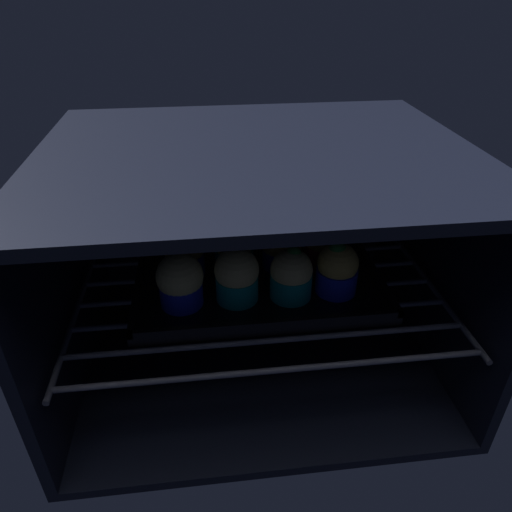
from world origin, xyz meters
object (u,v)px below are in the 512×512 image
(muffin_row1_col3, at_px, (324,243))
(muffin_row2_col2, at_px, (274,225))
(muffin_row2_col3, at_px, (316,221))
(muffin_row2_col0, at_px, (182,229))
(baking_tray, at_px, (256,271))
(muffin_row0_col2, at_px, (291,275))
(muffin_row0_col1, at_px, (237,276))
(muffin_row0_col3, at_px, (337,269))
(muffin_row1_col2, at_px, (281,246))
(muffin_row1_col0, at_px, (184,255))
(muffin_row1_col1, at_px, (234,250))
(muffin_row0_col0, at_px, (180,281))
(muffin_row2_col1, at_px, (231,229))

(muffin_row1_col3, bearing_deg, muffin_row2_col2, 131.38)
(muffin_row2_col3, bearing_deg, muffin_row2_col0, -179.57)
(muffin_row2_col3, bearing_deg, baking_tray, -146.94)
(muffin_row0_col2, bearing_deg, muffin_row0_col1, 178.11)
(baking_tray, height_order, muffin_row0_col3, muffin_row0_col3)
(muffin_row1_col2, bearing_deg, muffin_row1_col0, -177.73)
(muffin_row1_col0, height_order, muffin_row1_col2, muffin_row1_col2)
(muffin_row0_col2, height_order, muffin_row2_col2, muffin_row0_col2)
(muffin_row1_col2, bearing_deg, muffin_row0_col1, -134.15)
(baking_tray, distance_m, muffin_row1_col1, 0.05)
(muffin_row0_col2, bearing_deg, muffin_row0_col0, 179.96)
(muffin_row0_col1, bearing_deg, muffin_row2_col1, 88.89)
(muffin_row0_col2, relative_size, muffin_row0_col3, 0.95)
(muffin_row1_col3, xyz_separation_m, muffin_row2_col0, (-0.22, 0.07, 0.00))
(muffin_row2_col2, relative_size, muffin_row2_col3, 0.91)
(muffin_row0_col0, height_order, muffin_row0_col2, same)
(muffin_row0_col3, height_order, muffin_row1_col0, muffin_row0_col3)
(muffin_row0_col2, bearing_deg, muffin_row2_col1, 116.50)
(baking_tray, height_order, muffin_row1_col2, muffin_row1_col2)
(muffin_row0_col2, relative_size, muffin_row1_col1, 1.06)
(muffin_row0_col1, relative_size, muffin_row1_col2, 1.06)
(muffin_row2_col1, relative_size, muffin_row2_col3, 0.90)
(muffin_row1_col0, height_order, muffin_row2_col1, muffin_row2_col1)
(muffin_row0_col2, bearing_deg, muffin_row2_col0, 136.18)
(muffin_row1_col0, bearing_deg, muffin_row2_col2, 27.94)
(muffin_row0_col0, height_order, muffin_row0_col3, muffin_row0_col3)
(baking_tray, relative_size, muffin_row0_col2, 4.62)
(muffin_row1_col1, bearing_deg, muffin_row2_col0, 139.53)
(muffin_row1_col3, bearing_deg, muffin_row2_col3, 87.06)
(muffin_row0_col2, height_order, muffin_row2_col3, muffin_row2_col3)
(muffin_row1_col3, bearing_deg, muffin_row1_col0, -179.19)
(muffin_row0_col1, distance_m, muffin_row1_col3, 0.16)
(muffin_row2_col3, bearing_deg, muffin_row1_col3, -92.94)
(muffin_row1_col0, bearing_deg, muffin_row2_col0, 92.77)
(baking_tray, bearing_deg, muffin_row2_col1, 115.05)
(muffin_row1_col2, relative_size, muffin_row2_col3, 0.92)
(baking_tray, xyz_separation_m, muffin_row1_col2, (0.04, 0.00, 0.04))
(muffin_row0_col0, xyz_separation_m, muffin_row1_col3, (0.22, 0.08, 0.00))
(muffin_row1_col2, distance_m, muffin_row2_col0, 0.17)
(muffin_row2_col0, bearing_deg, muffin_row1_col3, -17.48)
(muffin_row0_col0, distance_m, muffin_row1_col2, 0.18)
(muffin_row0_col1, relative_size, muffin_row1_col0, 1.11)
(muffin_row1_col0, bearing_deg, muffin_row0_col3, -18.02)
(muffin_row0_col2, bearing_deg, muffin_row1_col0, 153.40)
(muffin_row1_col1, xyz_separation_m, muffin_row1_col2, (0.07, 0.00, 0.00))
(muffin_row0_col3, bearing_deg, muffin_row1_col2, 131.45)
(muffin_row1_col1, relative_size, muffin_row1_col3, 0.96)
(baking_tray, relative_size, muffin_row0_col3, 4.41)
(baking_tray, xyz_separation_m, muffin_row0_col2, (0.04, -0.08, 0.04))
(muffin_row0_col1, distance_m, muffin_row1_col0, 0.10)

